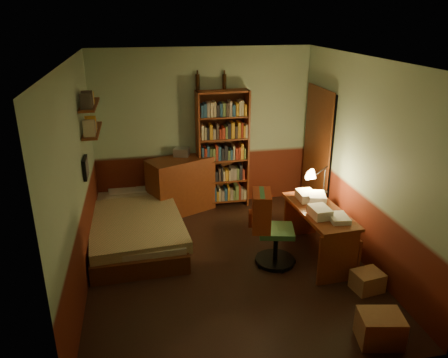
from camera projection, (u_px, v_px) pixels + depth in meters
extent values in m
cube|color=black|center=(228.00, 264.00, 5.73)|extent=(3.50, 4.00, 0.02)
cube|color=silver|center=(228.00, 59.00, 4.79)|extent=(3.50, 4.00, 0.02)
cube|color=#8DA585|center=(203.00, 129.00, 7.10)|extent=(3.50, 0.02, 2.60)
cube|color=#8DA585|center=(76.00, 181.00, 4.94)|extent=(0.02, 4.00, 2.60)
cube|color=#8DA585|center=(363.00, 162.00, 5.58)|extent=(0.02, 4.00, 2.60)
cube|color=#8DA585|center=(280.00, 257.00, 3.42)|extent=(3.50, 0.02, 2.60)
cube|color=black|center=(318.00, 154.00, 6.87)|extent=(0.06, 0.90, 2.00)
cube|color=#431E0D|center=(316.00, 154.00, 6.86)|extent=(0.02, 0.98, 2.08)
cube|color=#868950|center=(136.00, 217.00, 6.29)|extent=(1.28, 2.28, 0.66)
cube|color=#642B13|center=(181.00, 185.00, 7.11)|extent=(1.14, 0.89, 0.91)
cube|color=#B2B2B7|center=(182.00, 152.00, 7.04)|extent=(0.29, 0.25, 0.13)
cube|color=#642B13|center=(223.00, 150.00, 7.12)|extent=(0.85, 0.32, 1.95)
cylinder|color=black|center=(198.00, 82.00, 6.76)|extent=(0.08, 0.08, 0.24)
cylinder|color=black|center=(224.00, 82.00, 6.84)|extent=(0.07, 0.07, 0.23)
cube|color=#642B13|center=(318.00, 233.00, 5.79)|extent=(0.62, 1.33, 0.70)
cube|color=silver|center=(317.00, 198.00, 5.86)|extent=(0.29, 0.35, 0.12)
cone|color=black|center=(325.00, 174.00, 6.08)|extent=(0.19, 0.19, 0.56)
cube|color=#326438|center=(277.00, 227.00, 5.58)|extent=(0.61, 0.56, 1.04)
cube|color=#9F381B|center=(288.00, 164.00, 5.54)|extent=(0.28, 0.45, 0.50)
cube|color=#642B13|center=(92.00, 131.00, 5.86)|extent=(0.20, 0.90, 0.03)
cube|color=#642B13|center=(89.00, 105.00, 5.74)|extent=(0.20, 0.90, 0.03)
cube|color=black|center=(85.00, 168.00, 5.52)|extent=(0.04, 0.32, 0.26)
cube|color=#A6794E|center=(380.00, 328.00, 4.33)|extent=(0.48, 0.41, 0.31)
cube|color=#A6794E|center=(367.00, 281.00, 5.16)|extent=(0.37, 0.32, 0.24)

